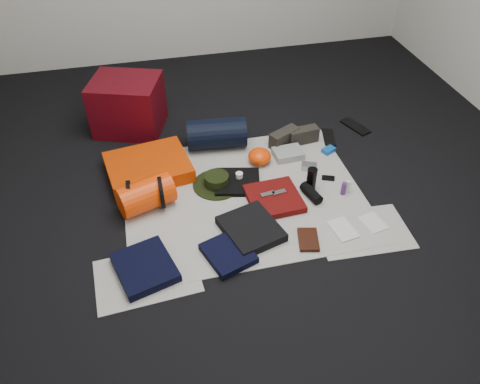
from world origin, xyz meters
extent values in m
cube|color=black|center=(0.00, 0.00, -0.01)|extent=(4.50, 4.50, 0.02)
cube|color=beige|center=(0.00, 0.00, 0.00)|extent=(1.60, 1.30, 0.01)
cube|color=beige|center=(-0.70, -0.55, 0.00)|extent=(0.61, 0.44, 0.00)
cube|color=beige|center=(0.65, -0.50, 0.00)|extent=(0.60, 0.43, 0.00)
cube|color=#4F050E|center=(-0.69, 1.03, 0.21)|extent=(0.62, 0.57, 0.43)
cube|color=#D33802|center=(-0.61, 0.39, 0.06)|extent=(0.63, 0.55, 0.10)
cylinder|color=#F33904|center=(-0.64, 0.03, 0.11)|extent=(0.40, 0.31, 0.21)
cylinder|color=black|center=(-0.74, 0.03, 0.11)|extent=(0.02, 0.22, 0.22)
cylinder|color=black|center=(-0.54, 0.03, 0.11)|extent=(0.02, 0.22, 0.22)
cylinder|color=black|center=(-0.07, 0.60, 0.12)|extent=(0.47, 0.28, 0.23)
cylinder|color=black|center=(-0.16, 0.15, 0.01)|extent=(0.42, 0.42, 0.01)
cylinder|color=black|center=(-0.16, 0.15, 0.05)|extent=(0.17, 0.17, 0.08)
cube|color=#2B2721|center=(0.45, 0.51, 0.07)|extent=(0.26, 0.19, 0.12)
cube|color=#2B2721|center=(0.60, 0.51, 0.07)|extent=(0.25, 0.12, 0.12)
cube|color=black|center=(0.82, 0.52, 0.01)|extent=(0.14, 0.25, 0.01)
cube|color=black|center=(1.09, 0.61, 0.01)|extent=(0.18, 0.28, 0.01)
cube|color=black|center=(-0.70, -0.51, 0.03)|extent=(0.39, 0.42, 0.06)
cube|color=black|center=(-0.22, -0.51, 0.03)|extent=(0.33, 0.35, 0.04)
cube|color=black|center=(-0.04, -0.35, 0.03)|extent=(0.41, 0.44, 0.06)
cube|color=black|center=(-0.01, 0.13, 0.02)|extent=(0.36, 0.35, 0.03)
cube|color=#550A09|center=(0.19, -0.11, 0.03)|extent=(0.36, 0.36, 0.05)
ellipsoid|color=#F33904|center=(0.20, 0.33, 0.06)|extent=(0.20, 0.20, 0.11)
cube|color=gray|center=(0.43, 0.35, 0.03)|extent=(0.22, 0.17, 0.05)
cylinder|color=black|center=(0.47, -0.04, 0.09)|extent=(0.08, 0.08, 0.17)
cylinder|color=black|center=(0.44, -0.13, 0.04)|extent=(0.11, 0.19, 0.07)
cube|color=#A7A7AC|center=(0.53, 0.17, 0.03)|extent=(0.13, 0.10, 0.04)
cube|color=#104A9A|center=(0.75, 0.34, 0.02)|extent=(0.12, 0.10, 0.03)
cylinder|color=#4E216B|center=(0.66, -0.15, 0.05)|extent=(0.04, 0.04, 0.10)
cylinder|color=silver|center=(0.70, -0.13, 0.05)|extent=(0.04, 0.04, 0.09)
cube|color=black|center=(0.29, -0.51, 0.02)|extent=(0.16, 0.21, 0.03)
cube|color=silver|center=(0.53, -0.47, 0.01)|extent=(0.16, 0.21, 0.01)
cube|color=silver|center=(0.74, -0.45, 0.01)|extent=(0.16, 0.19, 0.01)
cube|color=black|center=(0.63, 0.03, 0.02)|extent=(0.10, 0.07, 0.02)
cube|color=#A7A7AC|center=(-0.75, -0.49, 0.01)|extent=(0.09, 0.09, 0.01)
cylinder|color=silver|center=(0.01, 0.16, 0.05)|extent=(0.05, 0.05, 0.04)
cube|color=#A7A7AC|center=(0.15, -0.09, 0.06)|extent=(0.10, 0.05, 0.01)
cube|color=#A7A7AC|center=(0.23, -0.09, 0.06)|extent=(0.10, 0.05, 0.01)
camera|label=1|loc=(-0.57, -2.32, 2.12)|focal=35.00mm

